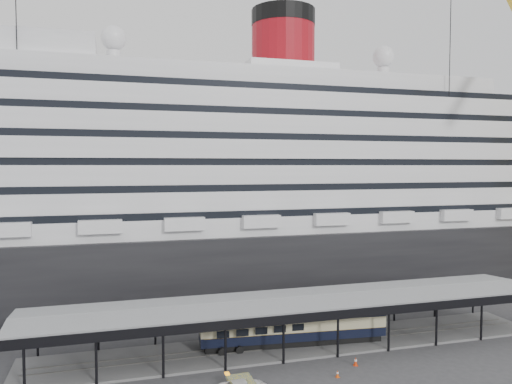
{
  "coord_description": "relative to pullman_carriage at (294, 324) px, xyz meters",
  "views": [
    {
      "loc": [
        -18.89,
        -43.93,
        19.22
      ],
      "look_at": [
        -3.59,
        8.0,
        16.38
      ],
      "focal_mm": 35.0,
      "sensor_mm": 36.0,
      "label": 1
    }
  ],
  "objects": [
    {
      "name": "ground",
      "position": [
        0.29,
        -5.0,
        -2.4
      ],
      "size": [
        200.0,
        200.0,
        0.0
      ],
      "primitive_type": "plane",
      "color": "#363638",
      "rests_on": "ground"
    },
    {
      "name": "cruise_ship",
      "position": [
        0.34,
        27.0,
        15.95
      ],
      "size": [
        130.0,
        30.0,
        43.9
      ],
      "color": "black",
      "rests_on": "ground"
    },
    {
      "name": "platform_canopy",
      "position": [
        0.29,
        -0.0,
        -0.04
      ],
      "size": [
        56.0,
        9.18,
        5.3
      ],
      "color": "slate",
      "rests_on": "ground"
    },
    {
      "name": "pullman_carriage",
      "position": [
        0.0,
        0.0,
        0.0
      ],
      "size": [
        20.1,
        4.33,
        19.59
      ],
      "rotation": [
        0.0,
        0.0,
        -0.09
      ],
      "color": "black",
      "rests_on": "ground"
    },
    {
      "name": "traffic_cone_left",
      "position": [
        -8.03,
        -6.99,
        -2.02
      ],
      "size": [
        0.43,
        0.43,
        0.78
      ],
      "rotation": [
        0.0,
        0.0,
        0.08
      ],
      "color": "#E1520C",
      "rests_on": "ground"
    },
    {
      "name": "traffic_cone_mid",
      "position": [
        1.06,
        -8.46,
        -2.07
      ],
      "size": [
        0.41,
        0.41,
        0.66
      ],
      "rotation": [
        0.0,
        0.0,
        0.22
      ],
      "color": "#D3480B",
      "rests_on": "ground"
    },
    {
      "name": "traffic_cone_right",
      "position": [
        3.91,
        -6.5,
        -1.99
      ],
      "size": [
        0.56,
        0.56,
        0.84
      ],
      "rotation": [
        0.0,
        0.0,
        -0.37
      ],
      "color": "red",
      "rests_on": "ground"
    }
  ]
}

